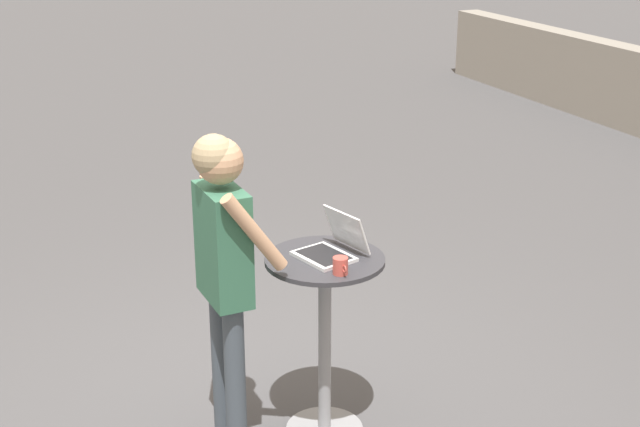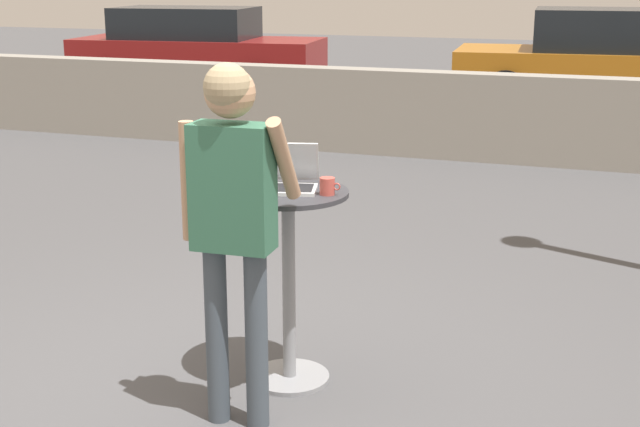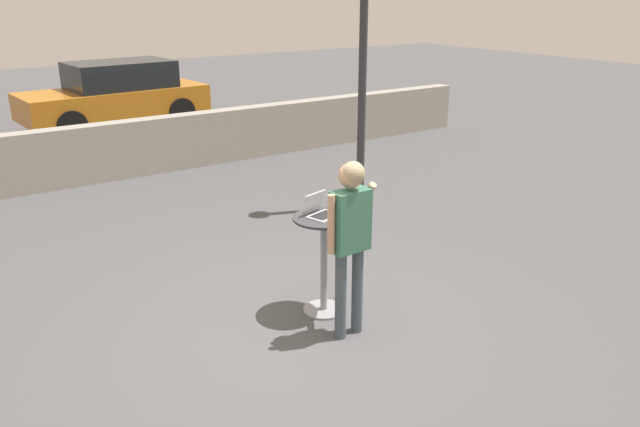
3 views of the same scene
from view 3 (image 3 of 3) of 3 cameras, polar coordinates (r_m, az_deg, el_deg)
ground_plane at (r=6.33m, az=-0.92°, el=-10.71°), size 50.00×50.00×0.00m
pavement_kerb at (r=11.69m, az=-18.56°, el=5.43°), size 16.31×0.35×1.01m
cafe_table at (r=6.40m, az=0.35°, el=-3.59°), size 0.63×0.63×1.06m
laptop at (r=6.27m, az=0.01°, el=0.24°), size 0.37×0.38×0.23m
coffee_mug at (r=6.35m, az=2.03°, el=0.43°), size 0.11×0.08×0.09m
standing_person at (r=5.79m, az=2.77°, el=-1.25°), size 0.52×0.40×1.77m
parked_car_near_street at (r=16.22m, az=-18.14°, el=10.35°), size 4.46×2.16×1.57m
street_lamp at (r=9.25m, az=4.01°, el=16.89°), size 0.32×0.32×4.24m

